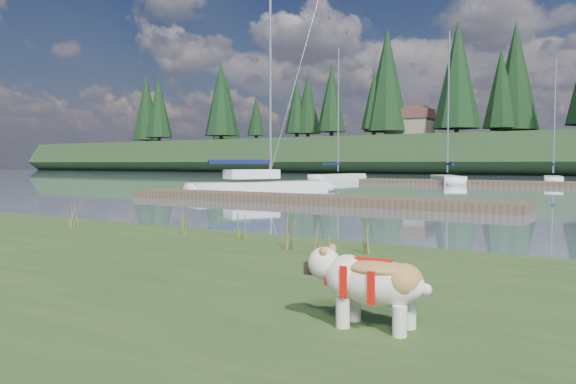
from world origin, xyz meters
The scene contains 20 objects.
ground centered at (0.00, 30.00, 0.00)m, with size 200.00×200.00×0.00m, color slate.
bulldog centered at (5.21, -5.35, 0.69)m, with size 0.90×0.41×0.54m.
sailboat_main centered at (-8.84, 14.00, 0.42)m, with size 5.09×7.82×11.60m.
dock_near centered at (-4.00, 9.00, 0.15)m, with size 16.00×2.00×0.30m, color #4C3D2C.
dock_far centered at (2.00, 30.00, 0.15)m, with size 26.00×2.20×0.30m, color #4C3D2C.
sailboat_bg_0 centered at (-14.46, 33.05, 0.32)m, with size 2.05×7.68×11.04m.
sailboat_bg_1 centered at (-5.47, 32.06, 0.33)m, with size 4.54×7.21×11.02m.
sailboat_bg_2 centered at (1.46, 34.05, 0.34)m, with size 1.96×5.77×8.77m.
weed_0 centered at (0.52, -2.20, 0.60)m, with size 0.17×0.14×0.60m.
weed_1 centered at (1.69, -2.17, 0.58)m, with size 0.17×0.14×0.55m.
weed_2 centered at (2.78, -2.61, 0.64)m, with size 0.17×0.14×0.69m.
weed_3 centered at (-1.76, -2.61, 0.55)m, with size 0.17×0.14×0.47m.
weed_4 centered at (3.39, -2.78, 0.56)m, with size 0.17×0.14×0.50m.
weed_5 centered at (3.87, -2.38, 0.57)m, with size 0.17×0.14×0.52m.
mud_lip centered at (0.00, -1.60, 0.07)m, with size 60.00×0.50×0.14m, color #33281C.
conifer_0 centered at (-55.00, 67.00, 12.64)m, with size 5.72×5.72×14.15m.
conifer_1 centered at (-40.00, 71.00, 11.28)m, with size 4.40×4.40×11.30m.
conifer_2 centered at (-25.00, 68.00, 13.54)m, with size 6.60×6.60×16.05m.
conifer_3 centered at (-10.00, 72.00, 11.74)m, with size 4.84×4.84×12.25m.
house_0 centered at (-22.00, 70.00, 7.31)m, with size 6.30×5.30×4.65m.
Camera 1 is at (6.79, -8.95, 1.51)m, focal length 35.00 mm.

